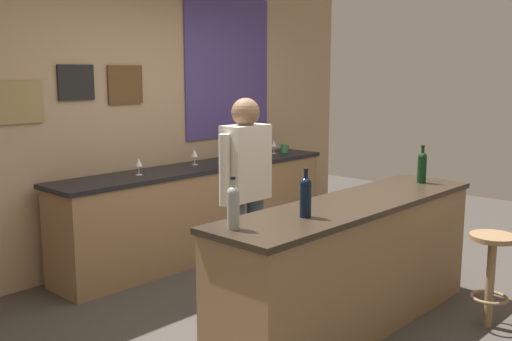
{
  "coord_description": "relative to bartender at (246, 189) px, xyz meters",
  "views": [
    {
      "loc": [
        -3.35,
        -2.62,
        1.81
      ],
      "look_at": [
        -0.08,
        0.45,
        1.05
      ],
      "focal_mm": 41.22,
      "sensor_mm": 36.0,
      "label": 1
    }
  ],
  "objects": [
    {
      "name": "wine_bottle_a",
      "position": [
        -0.81,
        -0.69,
        0.12
      ],
      "size": [
        0.07,
        0.07,
        0.31
      ],
      "color": "#999E99",
      "rests_on": "bar_counter"
    },
    {
      "name": "back_wall",
      "position": [
        0.28,
        1.64,
        0.48
      ],
      "size": [
        6.0,
        0.09,
        2.8
      ],
      "color": "tan",
      "rests_on": "ground_plane"
    },
    {
      "name": "ground_plane",
      "position": [
        0.26,
        -0.39,
        -0.94
      ],
      "size": [
        10.0,
        10.0,
        0.0
      ],
      "primitive_type": "plane",
      "color": "#423D38"
    },
    {
      "name": "wine_bottle_b",
      "position": [
        -0.31,
        -0.81,
        0.12
      ],
      "size": [
        0.07,
        0.07,
        0.31
      ],
      "color": "black",
      "rests_on": "bar_counter"
    },
    {
      "name": "wine_glass_d",
      "position": [
        1.79,
        1.3,
        0.07
      ],
      "size": [
        0.07,
        0.07,
        0.16
      ],
      "color": "silver",
      "rests_on": "side_counter"
    },
    {
      "name": "bartender",
      "position": [
        0.0,
        0.0,
        0.0
      ],
      "size": [
        0.52,
        0.21,
        1.62
      ],
      "color": "#384766",
      "rests_on": "ground_plane"
    },
    {
      "name": "coffee_mug",
      "position": [
        1.93,
        1.27,
        0.01
      ],
      "size": [
        0.12,
        0.08,
        0.09
      ],
      "color": "#338C4C",
      "rests_on": "side_counter"
    },
    {
      "name": "bar_stool",
      "position": [
        0.94,
        -1.5,
        -0.48
      ],
      "size": [
        0.32,
        0.32,
        0.68
      ],
      "color": "olive",
      "rests_on": "ground_plane"
    },
    {
      "name": "wine_glass_c",
      "position": [
        0.89,
        1.21,
        0.07
      ],
      "size": [
        0.07,
        0.07,
        0.16
      ],
      "color": "silver",
      "rests_on": "side_counter"
    },
    {
      "name": "side_counter",
      "position": [
        0.66,
        1.26,
        -0.48
      ],
      "size": [
        3.12,
        0.56,
        0.9
      ],
      "color": "olive",
      "rests_on": "ground_plane"
    },
    {
      "name": "bar_counter",
      "position": [
        0.26,
        -0.79,
        -0.47
      ],
      "size": [
        2.44,
        0.6,
        0.92
      ],
      "color": "olive",
      "rests_on": "ground_plane"
    },
    {
      "name": "wine_bottle_c",
      "position": [
        1.22,
        -0.79,
        0.12
      ],
      "size": [
        0.07,
        0.07,
        0.31
      ],
      "color": "black",
      "rests_on": "bar_counter"
    },
    {
      "name": "wine_glass_b",
      "position": [
        0.66,
        1.35,
        0.07
      ],
      "size": [
        0.07,
        0.07,
        0.16
      ],
      "color": "silver",
      "rests_on": "side_counter"
    },
    {
      "name": "wine_glass_a",
      "position": [
        -0.06,
        1.27,
        0.07
      ],
      "size": [
        0.07,
        0.07,
        0.16
      ],
      "color": "silver",
      "rests_on": "side_counter"
    }
  ]
}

